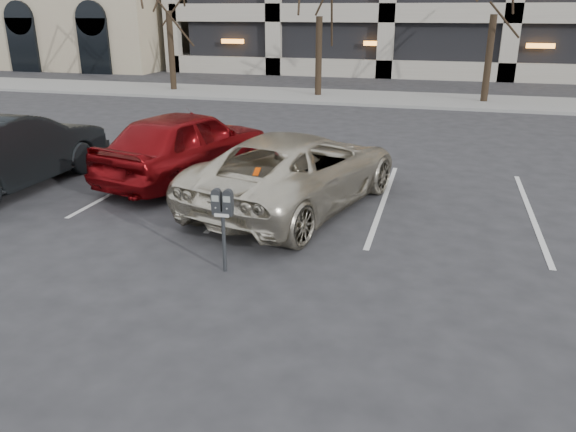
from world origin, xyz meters
The scene contains 7 objects.
ground centered at (0.00, 0.00, 0.00)m, with size 140.00×140.00×0.00m, color #28282B.
sidewalk centered at (0.00, 16.00, 0.06)m, with size 80.00×4.00×0.12m, color gray.
stall_lines centered at (-1.40, 2.30, 0.01)m, with size 16.90×5.20×0.00m.
parking_meter centered at (-0.52, -1.60, 0.96)m, with size 0.33×0.14×1.25m.
suv_silver centered at (-0.24, 1.58, 0.73)m, with size 3.77×5.74×1.47m.
car_red centered at (-3.12, 2.76, 0.80)m, with size 1.90×4.72×1.61m, color maroon.
car_dark centered at (-6.55, 1.04, 0.83)m, with size 1.75×5.02×1.65m, color black.
Camera 1 is at (2.38, -8.66, 3.66)m, focal length 35.00 mm.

